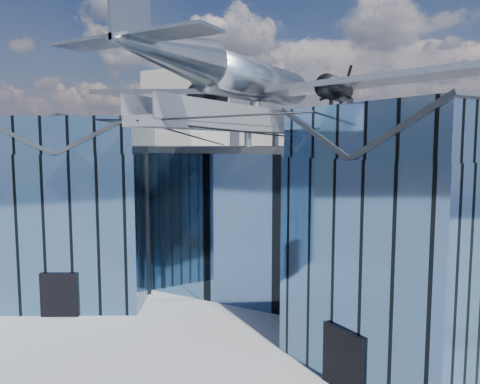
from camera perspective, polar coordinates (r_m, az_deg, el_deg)
The scene contains 4 objects.
ground_plane at distance 28.25m, azimuth -2.05°, elevation -15.06°, with size 120.00×120.00×0.00m, color gray.
museum at distance 31.82m, azimuth 3.36°, elevation -2.36°, with size 32.88×24.50×17.60m.
bg_towers at distance 74.03m, azimuth 19.80°, elevation 5.50°, with size 77.00×24.50×26.00m.
tree_side_w at distance 51.10m, azimuth -24.83°, elevation -2.24°, with size 3.40×3.40×4.94m.
Camera 1 is at (13.73, -22.52, 10.12)m, focal length 35.00 mm.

